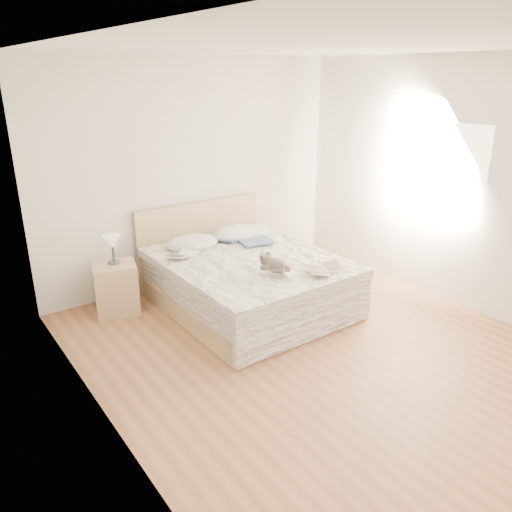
% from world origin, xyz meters
% --- Properties ---
extents(floor, '(4.00, 4.50, 0.00)m').
position_xyz_m(floor, '(0.00, 0.00, 0.00)').
color(floor, brown).
rests_on(floor, ground).
extents(ceiling, '(4.00, 4.50, 0.00)m').
position_xyz_m(ceiling, '(0.00, 0.00, 2.70)').
color(ceiling, white).
rests_on(ceiling, ground).
extents(wall_back, '(4.00, 0.02, 2.70)m').
position_xyz_m(wall_back, '(0.00, 2.25, 1.35)').
color(wall_back, silver).
rests_on(wall_back, ground).
extents(wall_left, '(0.02, 4.50, 2.70)m').
position_xyz_m(wall_left, '(-2.00, 0.00, 1.35)').
color(wall_left, silver).
rests_on(wall_left, ground).
extents(wall_right, '(0.02, 4.50, 2.70)m').
position_xyz_m(wall_right, '(2.00, 0.00, 1.35)').
color(wall_right, silver).
rests_on(wall_right, ground).
extents(window, '(0.02, 1.30, 1.10)m').
position_xyz_m(window, '(1.99, 0.30, 1.45)').
color(window, white).
rests_on(window, wall_right).
extents(bed, '(1.72, 2.14, 1.00)m').
position_xyz_m(bed, '(0.00, 1.19, 0.31)').
color(bed, tan).
rests_on(bed, floor).
extents(nightstand, '(0.54, 0.51, 0.56)m').
position_xyz_m(nightstand, '(-1.25, 1.87, 0.28)').
color(nightstand, tan).
rests_on(nightstand, floor).
extents(table_lamp, '(0.20, 0.20, 0.31)m').
position_xyz_m(table_lamp, '(-1.23, 1.91, 0.78)').
color(table_lamp, '#514B45').
rests_on(table_lamp, nightstand).
extents(pillow_left, '(0.67, 0.52, 0.18)m').
position_xyz_m(pillow_left, '(-0.32, 1.79, 0.64)').
color(pillow_left, white).
rests_on(pillow_left, bed).
extents(pillow_middle, '(0.66, 0.49, 0.19)m').
position_xyz_m(pillow_middle, '(0.32, 1.79, 0.64)').
color(pillow_middle, white).
rests_on(pillow_middle, bed).
extents(pillow_right, '(0.60, 0.45, 0.17)m').
position_xyz_m(pillow_right, '(0.47, 1.76, 0.64)').
color(pillow_right, silver).
rests_on(pillow_right, bed).
extents(blouse, '(0.67, 0.70, 0.02)m').
position_xyz_m(blouse, '(0.35, 1.57, 0.63)').
color(blouse, '#384A75').
rests_on(blouse, bed).
extents(photo_book, '(0.39, 0.37, 0.02)m').
position_xyz_m(photo_book, '(-0.60, 1.51, 0.63)').
color(photo_book, white).
rests_on(photo_book, bed).
extents(childrens_book, '(0.49, 0.43, 0.03)m').
position_xyz_m(childrens_book, '(0.39, 0.32, 0.63)').
color(childrens_book, beige).
rests_on(childrens_book, bed).
extents(teddy_bear, '(0.27, 0.34, 0.16)m').
position_xyz_m(teddy_bear, '(-0.08, 0.53, 0.65)').
color(teddy_bear, brown).
rests_on(teddy_bear, bed).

